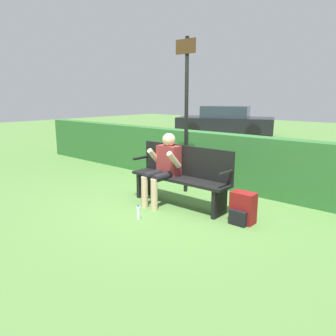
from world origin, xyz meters
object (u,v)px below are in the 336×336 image
(backpack, at_px, (242,209))
(park_bench, at_px, (181,175))
(signpost, at_px, (186,107))
(person_seated, at_px, (164,165))
(parked_car, at_px, (225,122))
(water_bottle, at_px, (139,213))

(backpack, bearing_deg, park_bench, 176.56)
(backpack, bearing_deg, signpost, 155.96)
(person_seated, bearing_deg, parked_car, 115.53)
(backpack, height_order, parked_car, parked_car)
(park_bench, distance_m, person_seated, 0.33)
(park_bench, height_order, person_seated, person_seated)
(park_bench, distance_m, water_bottle, 1.05)
(backpack, relative_size, parked_car, 0.10)
(parked_car, bearing_deg, person_seated, -87.32)
(park_bench, distance_m, backpack, 1.23)
(water_bottle, distance_m, signpost, 2.24)
(park_bench, bearing_deg, backpack, -3.44)
(parked_car, bearing_deg, water_bottle, -88.16)
(signpost, xyz_separation_m, parked_car, (-4.16, 8.27, -0.96))
(parked_car, bearing_deg, backpack, -80.11)
(park_bench, relative_size, signpost, 0.65)
(person_seated, relative_size, signpost, 0.42)
(person_seated, distance_m, water_bottle, 1.02)
(person_seated, relative_size, water_bottle, 5.43)
(water_bottle, bearing_deg, park_bench, 87.55)
(person_seated, bearing_deg, park_bench, 30.74)
(person_seated, distance_m, signpost, 1.24)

